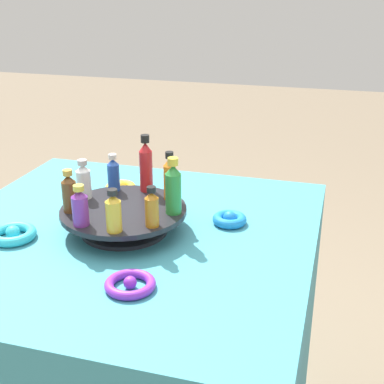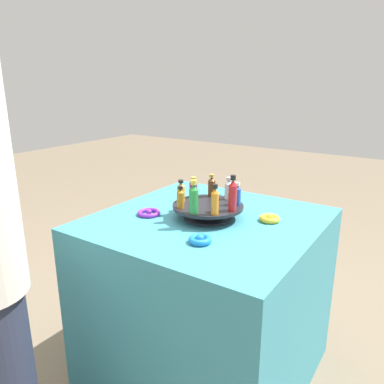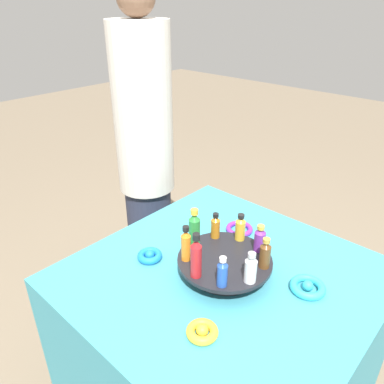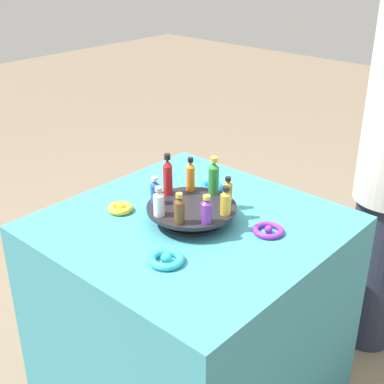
% 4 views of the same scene
% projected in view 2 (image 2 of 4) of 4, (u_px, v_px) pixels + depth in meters
% --- Properties ---
extents(ground_plane, '(12.00, 12.00, 0.00)m').
position_uv_depth(ground_plane, '(206.00, 368.00, 1.81)').
color(ground_plane, '#756651').
extents(party_table, '(0.90, 0.90, 0.78)m').
position_uv_depth(party_table, '(207.00, 298.00, 1.70)').
color(party_table, teal).
rests_on(party_table, ground_plane).
extents(display_stand, '(0.30, 0.30, 0.06)m').
position_uv_depth(display_stand, '(208.00, 210.00, 1.58)').
color(display_stand, black).
rests_on(display_stand, party_table).
extents(bottle_green, '(0.04, 0.04, 0.13)m').
position_uv_depth(bottle_green, '(194.00, 198.00, 1.45)').
color(bottle_green, '#288438').
rests_on(bottle_green, display_stand).
extents(bottle_orange, '(0.03, 0.03, 0.12)m').
position_uv_depth(bottle_orange, '(215.00, 201.00, 1.44)').
color(bottle_orange, orange).
rests_on(bottle_orange, display_stand).
extents(bottle_red, '(0.03, 0.03, 0.15)m').
position_uv_depth(bottle_red, '(233.00, 195.00, 1.48)').
color(bottle_red, '#B21E23').
rests_on(bottle_red, display_stand).
extents(bottle_blue, '(0.03, 0.03, 0.10)m').
position_uv_depth(bottle_blue, '(237.00, 194.00, 1.56)').
color(bottle_blue, '#234CAD').
rests_on(bottle_blue, display_stand).
extents(bottle_clear, '(0.04, 0.04, 0.10)m').
position_uv_depth(bottle_clear, '(229.00, 189.00, 1.64)').
color(bottle_clear, silver).
rests_on(bottle_clear, display_stand).
extents(bottle_brown, '(0.03, 0.03, 0.10)m').
position_uv_depth(bottle_brown, '(212.00, 186.00, 1.68)').
color(bottle_brown, brown).
rests_on(bottle_brown, display_stand).
extents(bottle_purple, '(0.04, 0.04, 0.09)m').
position_uv_depth(bottle_purple, '(193.00, 188.00, 1.66)').
color(bottle_purple, '#702D93').
rests_on(bottle_purple, display_stand).
extents(bottle_gold, '(0.03, 0.03, 0.10)m').
position_uv_depth(bottle_gold, '(181.00, 192.00, 1.60)').
color(bottle_gold, gold).
rests_on(bottle_gold, display_stand).
extents(bottle_amber, '(0.03, 0.03, 0.09)m').
position_uv_depth(bottle_amber, '(180.00, 198.00, 1.52)').
color(bottle_amber, '#AD6B19').
rests_on(bottle_amber, display_stand).
extents(ribbon_bow_blue, '(0.08, 0.08, 0.03)m').
position_uv_depth(ribbon_bow_blue, '(200.00, 240.00, 1.34)').
color(ribbon_bow_blue, blue).
rests_on(ribbon_bow_blue, party_table).
extents(ribbon_bow_gold, '(0.09, 0.09, 0.03)m').
position_uv_depth(ribbon_bow_gold, '(270.00, 218.00, 1.55)').
color(ribbon_bow_gold, gold).
rests_on(ribbon_bow_gold, party_table).
extents(ribbon_bow_teal, '(0.11, 0.11, 0.03)m').
position_uv_depth(ribbon_bow_teal, '(214.00, 197.00, 1.83)').
color(ribbon_bow_teal, '#2DB7CC').
rests_on(ribbon_bow_teal, party_table).
extents(ribbon_bow_purple, '(0.10, 0.10, 0.03)m').
position_uv_depth(ribbon_bow_purple, '(149.00, 213.00, 1.62)').
color(ribbon_bow_purple, purple).
rests_on(ribbon_bow_purple, party_table).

